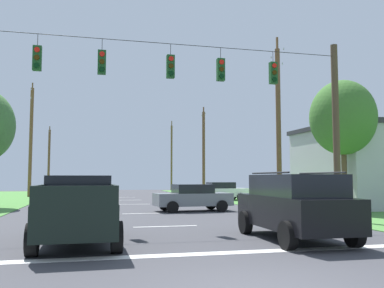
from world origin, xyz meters
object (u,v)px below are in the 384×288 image
overhead_signal_span (165,113)px  utility_pole_near_left (172,156)px  utility_pole_distant_left (49,160)px  roadside_store (374,166)px  utility_pole_mid_right (278,123)px  utility_pole_far_right (204,152)px  distant_car_oncoming (193,197)px  distant_car_crossing_white (221,191)px  tree_roadside_right (343,118)px  utility_pole_distant_right (31,140)px  suv_black (294,205)px  pickup_truck (78,209)px

overhead_signal_span → utility_pole_near_left: bearing=79.1°
utility_pole_distant_left → roadside_store: (24.13, -37.28, -1.79)m
utility_pole_mid_right → utility_pole_far_right: 18.09m
distant_car_oncoming → roadside_store: size_ratio=0.48×
distant_car_crossing_white → tree_roadside_right: (3.19, -12.83, 4.46)m
distant_car_crossing_white → roadside_store: bearing=-50.8°
utility_pole_distant_right → tree_roadside_right: size_ratio=1.56×
suv_black → utility_pole_mid_right: (5.70, 13.09, 4.37)m
overhead_signal_span → roadside_store: overhead_signal_span is taller
distant_car_oncoming → overhead_signal_span: bearing=-112.3°
utility_pole_far_right → pickup_truck: bearing=-111.5°
overhead_signal_span → utility_pole_far_right: size_ratio=1.65×
tree_roadside_right → utility_pole_distant_right: bearing=130.1°
utility_pole_far_right → utility_pole_distant_right: size_ratio=0.83×
pickup_truck → suv_black: 6.47m
overhead_signal_span → utility_pole_mid_right: size_ratio=1.41×
pickup_truck → suv_black: size_ratio=1.12×
roadside_store → distant_car_crossing_white: bearing=129.2°
overhead_signal_span → distant_car_crossing_white: bearing=65.8°
utility_pole_near_left → utility_pole_mid_right: bearing=-89.5°
utility_pole_far_right → tree_roadside_right: utility_pole_far_right is taller
distant_car_crossing_white → utility_pole_near_left: size_ratio=0.42×
distant_car_oncoming → utility_pole_far_right: utility_pole_far_right is taller
utility_pole_distant_left → overhead_signal_span: bearing=-78.8°
utility_pole_far_right → utility_pole_distant_left: bearing=133.7°
utility_pole_mid_right → utility_pole_distant_right: size_ratio=0.97×
suv_black → pickup_truck: bearing=171.7°
overhead_signal_span → suv_black: size_ratio=3.25×
distant_car_crossing_white → utility_pole_distant_right: size_ratio=0.38×
overhead_signal_span → utility_pole_near_left: utility_pole_near_left is taller
distant_car_crossing_white → roadside_store: 12.25m
suv_black → tree_roadside_right: size_ratio=0.66×
utility_pole_distant_right → tree_roadside_right: bearing=-49.9°
distant_car_oncoming → utility_pole_distant_right: utility_pole_distant_right is taller
utility_pole_distant_right → tree_roadside_right: utility_pole_distant_right is taller
overhead_signal_span → pickup_truck: (-3.20, -3.77, -3.53)m
overhead_signal_span → distant_car_oncoming: 8.09m
tree_roadside_right → roadside_store: bearing=37.6°
suv_black → utility_pole_distant_left: utility_pole_distant_left is taller
distant_car_oncoming → utility_pole_distant_left: (-11.60, 38.18, 3.65)m
suv_black → distant_car_oncoming: 11.37m
distant_car_crossing_white → roadside_store: (7.65, -9.39, 1.86)m
distant_car_oncoming → roadside_store: roadside_store is taller
distant_car_oncoming → tree_roadside_right: 9.55m
distant_car_crossing_white → distant_car_oncoming: size_ratio=0.99×
pickup_truck → suv_black: (6.40, -0.93, 0.09)m
tree_roadside_right → distant_car_crossing_white: bearing=103.9°
distant_car_crossing_white → utility_pole_distant_left: (-16.48, 27.89, 3.65)m
pickup_truck → utility_pole_far_right: (11.89, 30.22, 3.66)m
tree_roadside_right → roadside_store: (4.47, 3.44, -2.60)m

